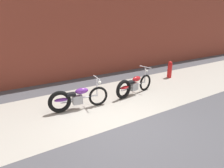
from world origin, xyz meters
The scene contains 6 objects.
ground_plane centered at (0.00, 0.00, 0.00)m, with size 80.00×80.00×0.00m, color #47474C.
sidewalk_slab centered at (0.00, 1.75, 0.00)m, with size 36.00×3.50×0.01m, color #9E998E.
brick_building_wall centered at (0.00, 5.20, 2.80)m, with size 36.00×0.50×5.60m, color brown.
motorcycle_purple centered at (-0.71, 1.69, 0.40)m, with size 2.00×0.63×1.03m.
motorcycle_red centered at (1.66, 1.70, 0.40)m, with size 1.99×0.65×1.03m.
fire_hydrant centered at (4.76, 2.61, 0.42)m, with size 0.22×0.22×0.84m.
Camera 1 is at (-2.94, -4.03, 2.89)m, focal length 32.09 mm.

